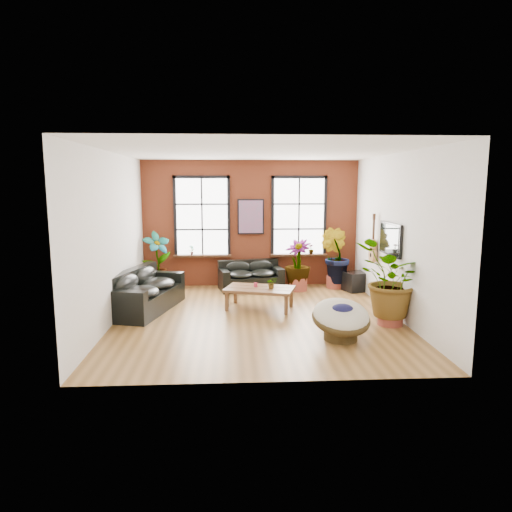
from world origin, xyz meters
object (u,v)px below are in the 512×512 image
(sofa_back, at_px, (250,276))
(sofa_left, at_px, (144,292))
(papasan_chair, at_px, (341,318))
(coffee_table, at_px, (260,290))

(sofa_back, relative_size, sofa_left, 0.72)
(sofa_back, distance_m, papasan_chair, 4.47)
(coffee_table, bearing_deg, sofa_back, 110.26)
(papasan_chair, bearing_deg, coffee_table, 117.82)
(sofa_left, xyz_separation_m, papasan_chair, (4.00, -2.23, -0.01))
(sofa_back, relative_size, coffee_table, 1.05)
(sofa_back, bearing_deg, coffee_table, -97.76)
(sofa_back, xyz_separation_m, sofa_left, (-2.52, -1.98, 0.07))
(papasan_chair, bearing_deg, sofa_left, 147.06)
(sofa_left, height_order, papasan_chair, sofa_left)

